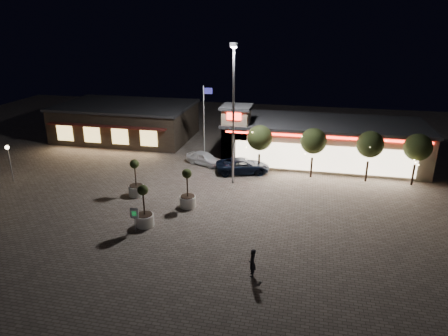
% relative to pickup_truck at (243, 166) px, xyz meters
% --- Properties ---
extents(ground, '(90.00, 90.00, 0.00)m').
position_rel_pickup_truck_xyz_m(ground, '(-2.47, -10.73, -0.73)').
color(ground, '#71655B').
rests_on(ground, ground).
extents(retail_building, '(20.40, 8.40, 6.10)m').
position_rel_pickup_truck_xyz_m(retail_building, '(7.04, 5.08, 1.48)').
color(retail_building, gray).
rests_on(retail_building, ground).
extents(restaurant_building, '(16.40, 11.00, 4.30)m').
position_rel_pickup_truck_xyz_m(restaurant_building, '(-16.47, 9.24, 1.43)').
color(restaurant_building, '#382D23').
rests_on(restaurant_building, ground).
extents(floodlight_pole, '(0.60, 0.40, 12.38)m').
position_rel_pickup_truck_xyz_m(floodlight_pole, '(-0.47, -2.73, 6.29)').
color(floodlight_pole, gray).
rests_on(floodlight_pole, ground).
extents(flagpole, '(0.95, 0.10, 8.00)m').
position_rel_pickup_truck_xyz_m(flagpole, '(-4.37, 2.27, 4.02)').
color(flagpole, white).
rests_on(flagpole, ground).
extents(lamp_post_west, '(0.36, 0.36, 3.48)m').
position_rel_pickup_truck_xyz_m(lamp_post_west, '(-20.47, -6.73, 1.73)').
color(lamp_post_west, gray).
rests_on(lamp_post_west, ground).
extents(string_tree_a, '(2.42, 2.42, 4.79)m').
position_rel_pickup_truck_xyz_m(string_tree_a, '(1.53, 0.27, 2.84)').
color(string_tree_a, '#332319').
rests_on(string_tree_a, ground).
extents(string_tree_b, '(2.42, 2.42, 4.79)m').
position_rel_pickup_truck_xyz_m(string_tree_b, '(6.53, 0.27, 2.84)').
color(string_tree_b, '#332319').
rests_on(string_tree_b, ground).
extents(string_tree_c, '(2.42, 2.42, 4.79)m').
position_rel_pickup_truck_xyz_m(string_tree_c, '(11.53, 0.27, 2.84)').
color(string_tree_c, '#332319').
rests_on(string_tree_c, ground).
extents(string_tree_d, '(2.42, 2.42, 4.79)m').
position_rel_pickup_truck_xyz_m(string_tree_d, '(15.53, 0.27, 2.84)').
color(string_tree_d, '#332319').
rests_on(string_tree_d, ground).
extents(pickup_truck, '(5.70, 3.87, 1.45)m').
position_rel_pickup_truck_xyz_m(pickup_truck, '(0.00, 0.00, 0.00)').
color(pickup_truck, black).
rests_on(pickup_truck, ground).
extents(white_sedan, '(4.32, 3.09, 1.37)m').
position_rel_pickup_truck_xyz_m(white_sedan, '(-4.30, 1.50, -0.04)').
color(white_sedan, white).
rests_on(white_sedan, ground).
extents(pedestrian, '(0.50, 0.69, 1.73)m').
position_rel_pickup_truck_xyz_m(pedestrian, '(3.38, -16.48, 0.14)').
color(pedestrian, black).
rests_on(pedestrian, ground).
extents(dog, '(0.49, 0.32, 0.27)m').
position_rel_pickup_truck_xyz_m(dog, '(3.86, -17.53, -0.46)').
color(dog, '#59514C').
rests_on(dog, ground).
extents(planter_left, '(1.32, 1.32, 3.25)m').
position_rel_pickup_truck_xyz_m(planter_left, '(-7.94, -7.26, 0.28)').
color(planter_left, silver).
rests_on(planter_left, ground).
extents(planter_mid, '(1.30, 1.30, 3.21)m').
position_rel_pickup_truck_xyz_m(planter_mid, '(-5.13, -12.11, 0.26)').
color(planter_mid, silver).
rests_on(planter_mid, ground).
extents(planter_right, '(1.31, 1.31, 3.23)m').
position_rel_pickup_truck_xyz_m(planter_right, '(-3.03, -8.41, 0.27)').
color(planter_right, silver).
rests_on(planter_right, ground).
extents(valet_sign, '(0.60, 0.10, 1.81)m').
position_rel_pickup_truck_xyz_m(valet_sign, '(-5.46, -13.07, 0.54)').
color(valet_sign, gray).
rests_on(valet_sign, ground).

